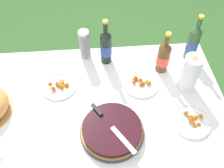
% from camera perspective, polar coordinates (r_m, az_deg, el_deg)
% --- Properties ---
extents(ground_plane, '(16.00, 16.00, 0.00)m').
position_cam_1_polar(ground_plane, '(2.17, -4.94, -16.16)').
color(ground_plane, '#335B28').
extents(garden_table, '(1.74, 0.99, 0.74)m').
position_cam_1_polar(garden_table, '(1.58, -6.58, -6.36)').
color(garden_table, '#A87A47').
rests_on(garden_table, ground_plane).
extents(tablecloth, '(1.75, 1.00, 0.10)m').
position_cam_1_polar(tablecloth, '(1.53, -6.77, -5.24)').
color(tablecloth, white).
rests_on(tablecloth, garden_table).
extents(berry_tart, '(0.36, 0.36, 0.06)m').
position_cam_1_polar(berry_tart, '(1.39, 0.01, -10.49)').
color(berry_tart, '#38383D').
rests_on(berry_tart, tablecloth).
extents(serving_knife, '(0.23, 0.33, 0.01)m').
position_cam_1_polar(serving_knife, '(1.37, -0.76, -8.93)').
color(serving_knife, silver).
rests_on(serving_knife, berry_tart).
extents(cup_stack, '(0.07, 0.07, 0.23)m').
position_cam_1_polar(cup_stack, '(1.71, -6.26, 8.86)').
color(cup_stack, white).
rests_on(cup_stack, tablecloth).
extents(cider_bottle_green, '(0.08, 0.08, 0.34)m').
position_cam_1_polar(cider_bottle_green, '(1.78, 18.03, 9.00)').
color(cider_bottle_green, '#2D562D').
rests_on(cider_bottle_green, tablecloth).
extents(cider_bottle_amber, '(0.08, 0.08, 0.31)m').
position_cam_1_polar(cider_bottle_amber, '(1.65, 11.67, 6.06)').
color(cider_bottle_amber, brown).
rests_on(cider_bottle_amber, tablecloth).
extents(juice_bottle_red, '(0.08, 0.08, 0.34)m').
position_cam_1_polar(juice_bottle_red, '(1.67, -1.40, 8.50)').
color(juice_bottle_red, black).
rests_on(juice_bottle_red, tablecloth).
extents(snack_plate_near, '(0.23, 0.23, 0.06)m').
position_cam_1_polar(snack_plate_near, '(1.61, 6.69, 0.09)').
color(snack_plate_near, white).
rests_on(snack_plate_near, tablecloth).
extents(snack_plate_left, '(0.22, 0.22, 0.05)m').
position_cam_1_polar(snack_plate_left, '(1.62, -12.04, -0.49)').
color(snack_plate_left, white).
rests_on(snack_plate_left, tablecloth).
extents(snack_plate_right, '(0.23, 0.23, 0.06)m').
position_cam_1_polar(snack_plate_right, '(1.51, 17.61, -8.05)').
color(snack_plate_right, white).
rests_on(snack_plate_right, tablecloth).
extents(paper_towel_roll, '(0.11, 0.11, 0.25)m').
position_cam_1_polar(paper_towel_roll, '(1.58, 17.39, 2.38)').
color(paper_towel_roll, white).
rests_on(paper_towel_roll, tablecloth).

